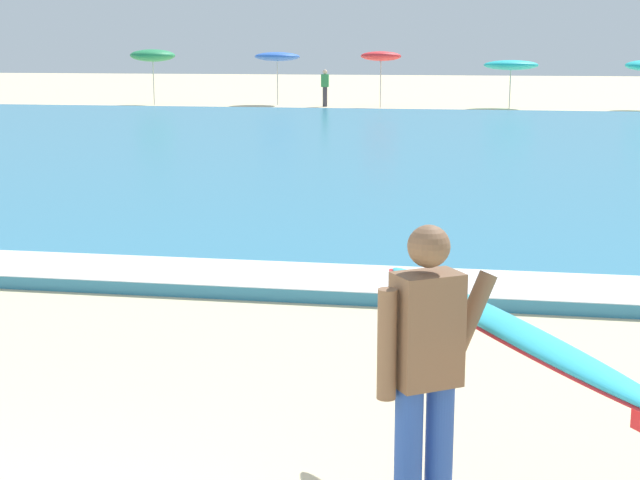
# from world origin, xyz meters

# --- Properties ---
(sea) EXTENTS (120.00, 28.00, 0.14)m
(sea) POSITION_xyz_m (0.00, 19.97, 0.07)
(sea) COLOR teal
(sea) RESTS_ON ground
(surf_foam) EXTENTS (120.00, 1.20, 0.01)m
(surf_foam) POSITION_xyz_m (0.00, 6.57, 0.15)
(surf_foam) COLOR white
(surf_foam) RESTS_ON sea
(surfer_with_board) EXTENTS (1.73, 2.44, 1.73)m
(surfer_with_board) POSITION_xyz_m (2.19, 1.60, 1.03)
(surfer_with_board) COLOR #284CA3
(surfer_with_board) RESTS_ON ground
(beach_umbrella_0) EXTENTS (1.97, 1.98, 2.45)m
(beach_umbrella_0) POSITION_xyz_m (-12.28, 36.80, 2.15)
(beach_umbrella_0) COLOR beige
(beach_umbrella_0) RESTS_ON ground
(beach_umbrella_1) EXTENTS (1.99, 2.01, 2.34)m
(beach_umbrella_1) POSITION_xyz_m (-6.87, 37.77, 2.10)
(beach_umbrella_1) COLOR beige
(beach_umbrella_1) RESTS_ON ground
(beach_umbrella_2) EXTENTS (1.71, 1.74, 2.40)m
(beach_umbrella_2) POSITION_xyz_m (-2.16, 36.70, 2.14)
(beach_umbrella_2) COLOR beige
(beach_umbrella_2) RESTS_ON ground
(beach_umbrella_3) EXTENTS (2.25, 2.27, 2.04)m
(beach_umbrella_3) POSITION_xyz_m (3.24, 37.03, 1.79)
(beach_umbrella_3) COLOR beige
(beach_umbrella_3) RESTS_ON ground
(beachgoer_near_row_left) EXTENTS (0.32, 0.20, 1.58)m
(beachgoer_near_row_left) POSITION_xyz_m (-4.58, 36.87, 0.84)
(beachgoer_near_row_left) COLOR #383842
(beachgoer_near_row_left) RESTS_ON ground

